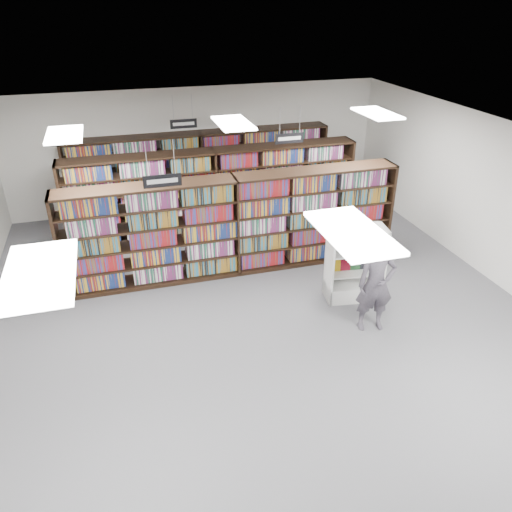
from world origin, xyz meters
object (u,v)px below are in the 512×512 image
object	(u,v)px
endcap_display	(353,274)
open_book	(358,229)
bookshelf_row_near	(235,226)
shopper	(376,283)

from	to	relation	value
endcap_display	open_book	world-z (taller)	open_book
bookshelf_row_near	endcap_display	size ratio (longest dim) A/B	4.70
shopper	bookshelf_row_near	bearing A→B (deg)	133.86
endcap_display	open_book	size ratio (longest dim) A/B	2.00
shopper	open_book	bearing A→B (deg)	96.32
endcap_display	open_book	xyz separation A→B (m)	(-0.06, -0.11, 1.02)
endcap_display	bookshelf_row_near	bearing A→B (deg)	146.77
bookshelf_row_near	endcap_display	xyz separation A→B (m)	(1.92, -1.66, -0.55)
endcap_display	open_book	bearing A→B (deg)	-112.60
endcap_display	open_book	distance (m)	1.03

